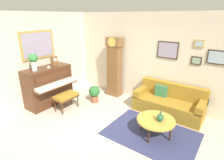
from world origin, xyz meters
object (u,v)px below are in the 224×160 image
Objects in this scene: couch at (169,103)px; mantel_clock at (54,60)px; teacup at (49,67)px; potted_plant at (94,93)px; piano_bench at (66,97)px; coffee_table at (156,120)px; piano at (49,86)px; green_jug at (160,118)px; flower_vase at (33,60)px; grandfather_clock at (114,69)px.

couch is 3.72m from mantel_clock.
teacup is (0.08, -0.28, -0.15)m from mantel_clock.
piano_bench is at bearing -113.29° from potted_plant.
piano_bench is 1.23m from mantel_clock.
coffee_table is at bearing 1.99° from mantel_clock.
piano_bench is 1.84× the size of mantel_clock.
green_jug is at bearing 6.47° from piano.
mantel_clock is 0.66× the size of flower_vase.
piano is at bearing 90.23° from flower_vase.
piano is at bearing -173.06° from coffee_table.
piano is 0.62m from teacup.
flower_vase reaches higher than potted_plant.
teacup reaches higher than piano_bench.
piano_bench is 3.02m from couch.
coffee_table is at bearing 6.78° from teacup.
potted_plant is at bearing 49.39° from flower_vase.
potted_plant reaches higher than coffee_table.
piano_bench is 2.71m from coffee_table.
teacup is (-0.65, -0.03, 0.81)m from piano_bench.
teacup is at bearing 13.11° from piano.
couch is (2.02, -0.13, -0.65)m from grandfather_clock.
piano_bench is 6.03× the size of teacup.
grandfather_clock is 1.99m from mantel_clock.
flower_vase is at bearing -148.41° from couch.
potted_plant is at bearing 168.22° from coffee_table.
couch is at bearing 26.44° from piano.
green_jug is (0.10, -0.02, 0.12)m from coffee_table.
green_jug is (0.22, -1.24, 0.20)m from couch.
green_jug is at bearing 6.31° from teacup.
mantel_clock is 3.28× the size of teacup.
grandfather_clock reaches higher than green_jug.
piano_bench is 2.81m from green_jug.
teacup is at bearing -173.69° from green_jug.
grandfather_clock reaches higher than couch.
couch is at bearing 26.77° from teacup.
coffee_table is at bearing 13.22° from flower_vase.
grandfather_clock reaches higher than teacup.
grandfather_clock is 3.50× the size of flower_vase.
flower_vase reaches higher than green_jug.
grandfather_clock is 5.34× the size of mantel_clock.
mantel_clock is at bearing 89.96° from flower_vase.
coffee_table is 1.57× the size of potted_plant.
coffee_table is 3.46m from teacup.
piano reaches higher than coffee_table.
coffee_table is at bearing 6.94° from piano.
grandfather_clock is 2.13m from couch.
mantel_clock reaches higher than piano.
flower_vase is (-1.28, -2.16, 0.54)m from grandfather_clock.
piano is at bearing -153.56° from couch.
teacup is (-1.19, -1.75, 0.25)m from grandfather_clock.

